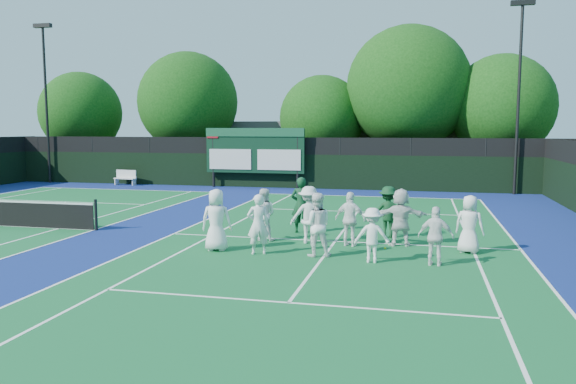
# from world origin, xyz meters

# --- Properties ---
(ground) EXTENTS (120.00, 120.00, 0.00)m
(ground) POSITION_xyz_m (0.00, 0.00, 0.00)
(ground) COLOR #1C3C10
(ground) RESTS_ON ground
(court_apron) EXTENTS (34.00, 32.00, 0.01)m
(court_apron) POSITION_xyz_m (-6.00, 1.00, 0.00)
(court_apron) COLOR navy
(court_apron) RESTS_ON ground
(near_court) EXTENTS (11.05, 23.85, 0.01)m
(near_court) POSITION_xyz_m (0.00, 1.00, 0.01)
(near_court) COLOR #135D2D
(near_court) RESTS_ON ground
(back_fence) EXTENTS (34.00, 0.08, 3.00)m
(back_fence) POSITION_xyz_m (-6.00, 16.00, 1.36)
(back_fence) COLOR black
(back_fence) RESTS_ON ground
(scoreboard) EXTENTS (6.00, 0.21, 3.55)m
(scoreboard) POSITION_xyz_m (-7.01, 15.59, 2.19)
(scoreboard) COLOR black
(scoreboard) RESTS_ON ground
(clubhouse) EXTENTS (18.00, 6.00, 4.00)m
(clubhouse) POSITION_xyz_m (-2.00, 24.00, 2.00)
(clubhouse) COLOR #535358
(clubhouse) RESTS_ON ground
(light_pole_left) EXTENTS (1.20, 0.30, 10.12)m
(light_pole_left) POSITION_xyz_m (-21.00, 15.70, 6.30)
(light_pole_left) COLOR black
(light_pole_left) RESTS_ON ground
(light_pole_right) EXTENTS (1.20, 0.30, 10.12)m
(light_pole_right) POSITION_xyz_m (7.50, 15.70, 6.30)
(light_pole_right) COLOR black
(light_pole_right) RESTS_ON ground
(bench) EXTENTS (1.54, 0.64, 0.95)m
(bench) POSITION_xyz_m (-15.35, 15.37, 0.51)
(bench) COLOR silver
(bench) RESTS_ON ground
(tree_a) EXTENTS (5.72, 5.72, 7.49)m
(tree_a) POSITION_xyz_m (-20.90, 19.58, 4.48)
(tree_a) COLOR #321F0D
(tree_a) RESTS_ON ground
(tree_b) EXTENTS (6.70, 6.70, 8.64)m
(tree_b) POSITION_xyz_m (-12.69, 19.58, 5.11)
(tree_b) COLOR #321F0D
(tree_b) RESTS_ON ground
(tree_c) EXTENTS (5.41, 5.41, 6.91)m
(tree_c) POSITION_xyz_m (-3.51, 19.58, 4.06)
(tree_c) COLOR #321F0D
(tree_c) RESTS_ON ground
(tree_d) EXTENTS (7.65, 7.65, 9.80)m
(tree_d) POSITION_xyz_m (1.86, 19.58, 5.78)
(tree_d) COLOR #321F0D
(tree_d) RESTS_ON ground
(tree_e) EXTENTS (6.17, 6.17, 7.92)m
(tree_e) POSITION_xyz_m (7.34, 19.58, 4.67)
(tree_e) COLOR #321F0D
(tree_e) RESTS_ON ground
(tennis_ball_0) EXTENTS (0.07, 0.07, 0.07)m
(tennis_ball_0) POSITION_xyz_m (-4.12, 0.65, 0.03)
(tennis_ball_0) COLOR #B7D318
(tennis_ball_0) RESTS_ON ground
(tennis_ball_2) EXTENTS (0.07, 0.07, 0.07)m
(tennis_ball_2) POSITION_xyz_m (1.69, 0.79, 0.03)
(tennis_ball_2) COLOR #B7D318
(tennis_ball_2) RESTS_ON ground
(tennis_ball_3) EXTENTS (0.07, 0.07, 0.07)m
(tennis_ball_3) POSITION_xyz_m (-3.94, 2.33, 0.03)
(tennis_ball_3) COLOR #B7D318
(tennis_ball_3) RESTS_ON ground
(tennis_ball_4) EXTENTS (0.07, 0.07, 0.07)m
(tennis_ball_4) POSITION_xyz_m (0.20, 3.65, 0.03)
(tennis_ball_4) COLOR #B7D318
(tennis_ball_4) RESTS_ON ground
(tennis_ball_5) EXTENTS (0.07, 0.07, 0.07)m
(tennis_ball_5) POSITION_xyz_m (1.60, 0.23, 0.03)
(tennis_ball_5) COLOR #B7D318
(tennis_ball_5) RESTS_ON ground
(player_front_0) EXTENTS (0.95, 0.69, 1.81)m
(player_front_0) POSITION_xyz_m (-3.17, -1.08, 0.91)
(player_front_0) COLOR white
(player_front_0) RESTS_ON ground
(player_front_1) EXTENTS (0.74, 0.63, 1.72)m
(player_front_1) POSITION_xyz_m (-1.86, -1.25, 0.86)
(player_front_1) COLOR white
(player_front_1) RESTS_ON ground
(player_front_2) EXTENTS (1.00, 0.86, 1.78)m
(player_front_2) POSITION_xyz_m (-0.22, -1.12, 0.89)
(player_front_2) COLOR white
(player_front_2) RESTS_ON ground
(player_front_3) EXTENTS (0.98, 0.60, 1.47)m
(player_front_3) POSITION_xyz_m (1.35, -1.50, 0.74)
(player_front_3) COLOR white
(player_front_3) RESTS_ON ground
(player_front_4) EXTENTS (0.95, 0.50, 1.56)m
(player_front_4) POSITION_xyz_m (2.99, -1.47, 0.78)
(player_front_4) COLOR white
(player_front_4) RESTS_ON ground
(player_back_0) EXTENTS (0.83, 0.65, 1.67)m
(player_back_0) POSITION_xyz_m (-2.25, 0.68, 0.83)
(player_back_0) COLOR white
(player_back_0) RESTS_ON ground
(player_back_1) EXTENTS (1.26, 0.89, 1.78)m
(player_back_1) POSITION_xyz_m (-0.76, 0.57, 0.89)
(player_back_1) COLOR silver
(player_back_1) RESTS_ON ground
(player_back_2) EXTENTS (1.04, 0.62, 1.66)m
(player_back_2) POSITION_xyz_m (0.54, 0.43, 0.83)
(player_back_2) COLOR white
(player_back_2) RESTS_ON ground
(player_back_3) EXTENTS (1.68, 0.70, 1.76)m
(player_back_3) POSITION_xyz_m (2.01, 0.85, 0.88)
(player_back_3) COLOR silver
(player_back_3) RESTS_ON ground
(player_back_4) EXTENTS (0.95, 0.77, 1.67)m
(player_back_4) POSITION_xyz_m (3.95, 0.27, 0.84)
(player_back_4) COLOR white
(player_back_4) RESTS_ON ground
(coach_left) EXTENTS (0.73, 0.50, 1.92)m
(coach_left) POSITION_xyz_m (-1.36, 2.22, 0.96)
(coach_left) COLOR #103C20
(coach_left) RESTS_ON ground
(coach_right) EXTENTS (1.10, 0.65, 1.69)m
(coach_right) POSITION_xyz_m (1.57, 2.05, 0.84)
(coach_right) COLOR #0F3A1C
(coach_right) RESTS_ON ground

